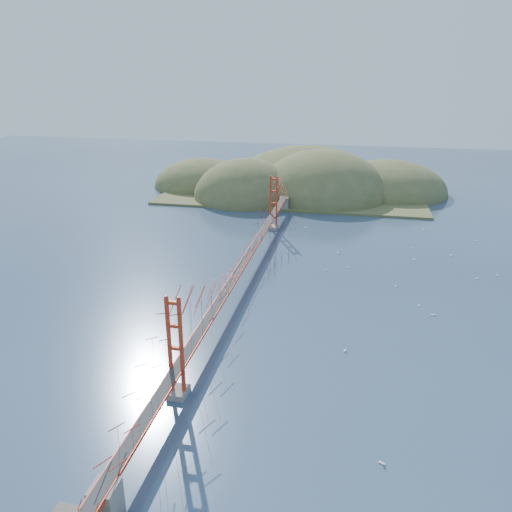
% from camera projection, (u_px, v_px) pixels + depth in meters
% --- Properties ---
extents(ground, '(320.00, 320.00, 0.00)m').
position_uv_depth(ground, '(242.00, 284.00, 81.00)').
color(ground, '#314563').
rests_on(ground, ground).
extents(bridge, '(2.20, 94.40, 12.00)m').
position_uv_depth(bridge, '(242.00, 243.00, 78.69)').
color(bridge, gray).
rests_on(bridge, ground).
extents(far_headlands, '(84.00, 58.00, 25.00)m').
position_uv_depth(far_headlands, '(303.00, 190.00, 143.36)').
color(far_headlands, olive).
rests_on(far_headlands, ground).
extents(sailboat_16, '(0.55, 0.55, 0.59)m').
position_uv_depth(sailboat_16, '(326.00, 270.00, 86.29)').
color(sailboat_16, white).
rests_on(sailboat_16, ground).
extents(sailboat_15, '(0.61, 0.63, 0.71)m').
position_uv_depth(sailboat_15, '(424.00, 229.00, 107.93)').
color(sailboat_15, white).
rests_on(sailboat_15, ground).
extents(sailboat_8, '(0.60, 0.60, 0.63)m').
position_uv_depth(sailboat_8, '(414.00, 259.00, 91.01)').
color(sailboat_8, white).
rests_on(sailboat_8, ground).
extents(sailboat_1, '(0.58, 0.63, 0.71)m').
position_uv_depth(sailboat_1, '(338.00, 252.00, 94.38)').
color(sailboat_1, white).
rests_on(sailboat_1, ground).
extents(sailboat_14, '(0.50, 0.52, 0.58)m').
position_uv_depth(sailboat_14, '(396.00, 286.00, 80.01)').
color(sailboat_14, white).
rests_on(sailboat_14, ground).
extents(sailboat_9, '(0.61, 0.61, 0.64)m').
position_uv_depth(sailboat_9, '(497.00, 275.00, 84.11)').
color(sailboat_9, white).
rests_on(sailboat_9, ground).
extents(sailboat_6, '(0.64, 0.64, 0.69)m').
position_uv_depth(sailboat_6, '(382.00, 462.00, 44.17)').
color(sailboat_6, white).
rests_on(sailboat_6, ground).
extents(sailboat_2, '(0.65, 0.57, 0.74)m').
position_uv_depth(sailboat_2, '(433.00, 314.00, 70.73)').
color(sailboat_2, white).
rests_on(sailboat_2, ground).
extents(sailboat_0, '(0.40, 0.48, 0.56)m').
position_uv_depth(sailboat_0, '(419.00, 305.00, 73.47)').
color(sailboat_0, white).
rests_on(sailboat_0, ground).
extents(sailboat_17, '(0.59, 0.55, 0.66)m').
position_uv_depth(sailboat_17, '(476.00, 240.00, 100.99)').
color(sailboat_17, white).
rests_on(sailboat_17, ground).
extents(sailboat_4, '(0.56, 0.56, 0.62)m').
position_uv_depth(sailboat_4, '(477.00, 278.00, 82.86)').
color(sailboat_4, white).
rests_on(sailboat_4, ground).
extents(sailboat_3, '(0.58, 0.48, 0.67)m').
position_uv_depth(sailboat_3, '(348.00, 267.00, 87.54)').
color(sailboat_3, white).
rests_on(sailboat_3, ground).
extents(sailboat_12, '(0.55, 0.46, 0.64)m').
position_uv_depth(sailboat_12, '(306.00, 227.00, 109.31)').
color(sailboat_12, white).
rests_on(sailboat_12, ground).
extents(sailboat_10, '(0.55, 0.62, 0.70)m').
position_uv_depth(sailboat_10, '(345.00, 350.00, 61.75)').
color(sailboat_10, white).
rests_on(sailboat_10, ground).
extents(sailboat_7, '(0.54, 0.46, 0.63)m').
position_uv_depth(sailboat_7, '(411.00, 248.00, 96.70)').
color(sailboat_7, white).
rests_on(sailboat_7, ground).
extents(sailboat_extra_0, '(0.60, 0.64, 0.73)m').
position_uv_depth(sailboat_extra_0, '(451.00, 255.00, 93.14)').
color(sailboat_extra_0, white).
rests_on(sailboat_extra_0, ground).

